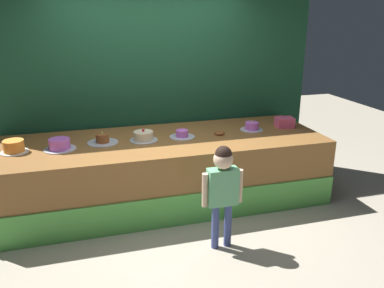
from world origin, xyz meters
The scene contains 12 objects.
ground_plane centered at (0.00, 0.00, 0.00)m, with size 12.00×12.00×0.00m, color #ADA38E.
stage_platform centered at (0.00, 0.65, 0.40)m, with size 3.86×1.34×0.80m.
curtain_backdrop centered at (0.00, 1.42, 1.48)m, with size 4.51×0.08×2.96m, color #19472D.
child_figure centered at (0.32, -0.51, 0.69)m, with size 0.41×0.19×1.06m.
pink_box centered at (1.64, 0.72, 0.87)m, with size 0.22×0.18×0.13m, color #EC5684.
donut centered at (0.70, 0.64, 0.82)m, with size 0.13×0.13×0.04m, color brown.
cake_far_left centered at (-1.64, 0.63, 0.86)m, with size 0.29×0.29×0.14m.
cake_left centered at (-1.17, 0.60, 0.86)m, with size 0.35×0.35×0.12m.
cake_center_left centered at (-0.70, 0.70, 0.84)m, with size 0.35×0.35×0.16m.
cake_center_right centered at (-0.23, 0.66, 0.85)m, with size 0.33×0.33×0.14m.
cake_right centered at (0.23, 0.66, 0.83)m, with size 0.31×0.31×0.09m.
cake_far_right centered at (1.17, 0.72, 0.84)m, with size 0.29×0.29×0.14m.
Camera 1 is at (-0.90, -3.72, 2.23)m, focal length 36.77 mm.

